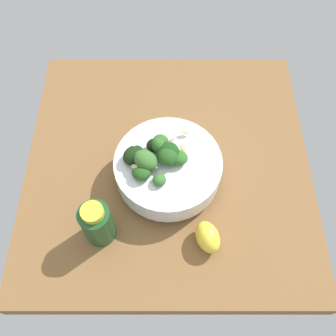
{
  "coord_description": "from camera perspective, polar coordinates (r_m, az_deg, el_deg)",
  "views": [
    {
      "loc": [
        -39.41,
        -0.24,
        67.48
      ],
      "look_at": [
        -3.74,
        -0.23,
        4.0
      ],
      "focal_mm": 39.42,
      "sensor_mm": 36.0,
      "label": 1
    }
  ],
  "objects": [
    {
      "name": "lemon_wedge",
      "position": [
        0.69,
        5.95,
        -10.58
      ],
      "size": [
        7.23,
        6.06,
        4.72
      ],
      "primitive_type": "ellipsoid",
      "rotation": [
        0.0,
        0.0,
        3.48
      ],
      "color": "yellow",
      "rests_on": "ground_plane"
    },
    {
      "name": "bottle_tall",
      "position": [
        0.68,
        -11.09,
        -8.36
      ],
      "size": [
        5.69,
        5.69,
        10.81
      ],
      "color": "#194723",
      "rests_on": "ground_plane"
    },
    {
      "name": "bowl_of_broccoli",
      "position": [
        0.72,
        -0.25,
        0.24
      ],
      "size": [
        21.04,
        21.04,
        11.28
      ],
      "color": "white",
      "rests_on": "ground_plane"
    },
    {
      "name": "ground_plane",
      "position": [
        0.8,
        -0.17,
        0.19
      ],
      "size": [
        59.67,
        59.67,
        4.24
      ],
      "primitive_type": "cube",
      "color": "brown"
    }
  ]
}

